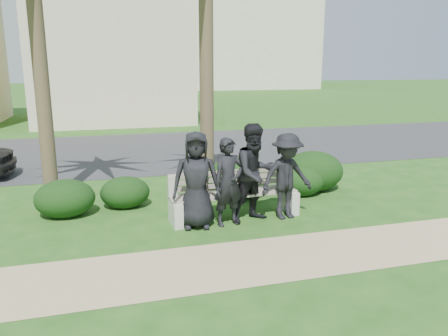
{
  "coord_description": "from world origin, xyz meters",
  "views": [
    {
      "loc": [
        -1.77,
        -7.75,
        2.96
      ],
      "look_at": [
        0.7,
        1.0,
        0.84
      ],
      "focal_mm": 35.0,
      "sensor_mm": 36.0,
      "label": 1
    }
  ],
  "objects_px": {
    "man_b": "(229,182)",
    "man_a": "(196,180)",
    "park_bench": "(234,198)",
    "man_d": "(287,176)",
    "man_c": "(255,173)"
  },
  "relations": [
    {
      "from": "man_c",
      "to": "man_d",
      "type": "distance_m",
      "value": 0.66
    },
    {
      "from": "man_a",
      "to": "man_d",
      "type": "xyz_separation_m",
      "value": [
        1.81,
        0.0,
        -0.06
      ]
    },
    {
      "from": "man_b",
      "to": "man_a",
      "type": "bearing_deg",
      "value": 164.5
    },
    {
      "from": "man_b",
      "to": "man_c",
      "type": "height_order",
      "value": "man_c"
    },
    {
      "from": "man_b",
      "to": "man_d",
      "type": "distance_m",
      "value": 1.21
    },
    {
      "from": "man_c",
      "to": "park_bench",
      "type": "bearing_deg",
      "value": 124.05
    },
    {
      "from": "park_bench",
      "to": "man_d",
      "type": "height_order",
      "value": "man_d"
    },
    {
      "from": "park_bench",
      "to": "man_d",
      "type": "distance_m",
      "value": 1.12
    },
    {
      "from": "man_a",
      "to": "man_b",
      "type": "height_order",
      "value": "man_a"
    },
    {
      "from": "man_a",
      "to": "man_c",
      "type": "height_order",
      "value": "man_c"
    },
    {
      "from": "man_b",
      "to": "man_c",
      "type": "xyz_separation_m",
      "value": [
        0.56,
        0.1,
        0.12
      ]
    },
    {
      "from": "man_c",
      "to": "man_d",
      "type": "relative_size",
      "value": 1.12
    },
    {
      "from": "man_a",
      "to": "man_d",
      "type": "bearing_deg",
      "value": 9.77
    },
    {
      "from": "man_a",
      "to": "man_c",
      "type": "relative_size",
      "value": 0.95
    },
    {
      "from": "park_bench",
      "to": "man_c",
      "type": "height_order",
      "value": "man_c"
    }
  ]
}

